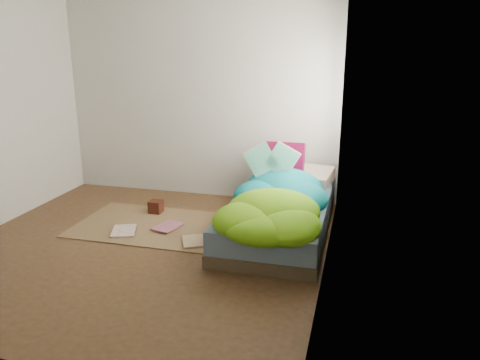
# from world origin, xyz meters

# --- Properties ---
(ground) EXTENTS (3.50, 3.50, 0.00)m
(ground) POSITION_xyz_m (0.00, 0.00, 0.00)
(ground) COLOR #402C18
(ground) RESTS_ON ground
(room_walls) EXTENTS (3.54, 3.54, 2.62)m
(room_walls) POSITION_xyz_m (0.01, 0.01, 1.63)
(room_walls) COLOR silver
(room_walls) RESTS_ON ground
(bed) EXTENTS (1.00, 2.00, 0.34)m
(bed) POSITION_xyz_m (1.22, 0.72, 0.17)
(bed) COLOR #3D3221
(bed) RESTS_ON ground
(duvet) EXTENTS (0.96, 1.84, 0.34)m
(duvet) POSITION_xyz_m (1.22, 0.50, 0.51)
(duvet) COLOR #086C7B
(duvet) RESTS_ON bed
(rug) EXTENTS (1.60, 1.10, 0.01)m
(rug) POSITION_xyz_m (-0.15, 0.55, 0.01)
(rug) COLOR brown
(rug) RESTS_ON ground
(pillow_floral) EXTENTS (0.70, 0.50, 0.14)m
(pillow_floral) POSITION_xyz_m (1.37, 1.50, 0.41)
(pillow_floral) COLOR white
(pillow_floral) RESTS_ON bed
(pillow_magenta) EXTENTS (0.47, 0.15, 0.47)m
(pillow_magenta) POSITION_xyz_m (1.14, 1.41, 0.57)
(pillow_magenta) COLOR #470417
(pillow_magenta) RESTS_ON bed
(open_book) EXTENTS (0.49, 0.23, 0.29)m
(open_book) POSITION_xyz_m (1.09, 0.92, 0.83)
(open_book) COLOR #338F2E
(open_book) RESTS_ON duvet
(wooden_box) EXTENTS (0.14, 0.14, 0.14)m
(wooden_box) POSITION_xyz_m (-0.26, 0.91, 0.08)
(wooden_box) COLOR black
(wooden_box) RESTS_ON rug
(floor_book_a) EXTENTS (0.34, 0.39, 0.02)m
(floor_book_a) POSITION_xyz_m (-0.45, 0.23, 0.02)
(floor_book_a) COLOR white
(floor_book_a) RESTS_ON rug
(floor_book_b) EXTENTS (0.30, 0.36, 0.03)m
(floor_book_b) POSITION_xyz_m (-0.05, 0.52, 0.03)
(floor_book_b) COLOR #AF657B
(floor_book_b) RESTS_ON rug
(floor_book_c) EXTENTS (0.33, 0.37, 0.02)m
(floor_book_c) POSITION_xyz_m (0.37, 0.17, 0.02)
(floor_book_c) COLOR tan
(floor_book_c) RESTS_ON rug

